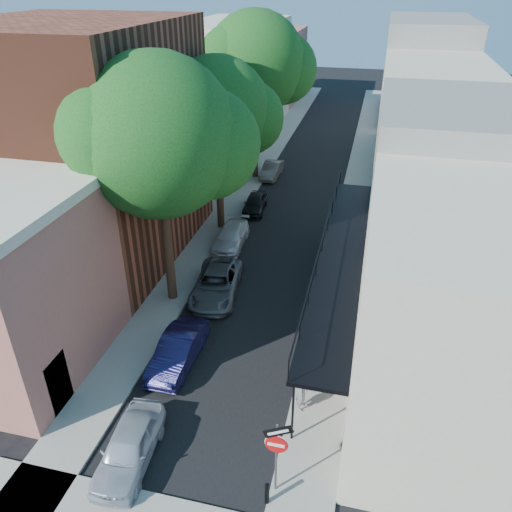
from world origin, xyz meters
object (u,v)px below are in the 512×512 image
Objects in this scene: sign_post at (277,447)px; parked_car_b at (178,351)px; bollard at (267,494)px; oak_near at (170,139)px; parked_car_a at (129,447)px; parked_car_e at (255,203)px; oak_mid at (225,113)px; parked_car_c at (216,284)px; parked_car_d at (231,236)px; pedestrian at (302,392)px; parked_car_f at (272,170)px; oak_far at (262,65)px.

sign_post reaches higher than parked_car_b.
oak_near reaches higher than bollard.
parked_car_e is at bearing 87.21° from parked_car_a.
parked_car_a is at bearing 173.97° from bollard.
oak_mid is 2.23× the size of parked_car_c.
parked_car_b is (-0.19, 4.76, 0.01)m from parked_car_a.
oak_mid is (-6.58, 17.26, 5.02)m from sign_post.
pedestrian is at bearing -64.57° from parked_car_d.
parked_car_c is 1.16× the size of parked_car_d.
pedestrian reaches higher than parked_car_a.
parked_car_e is at bearing 105.41° from sign_post.
sign_post is at bearing -54.91° from oak_near.
parked_car_a is at bearing -95.40° from parked_car_c.
bollard is at bearing -56.88° from oak_near.
parked_car_f is at bearing 88.35° from parked_car_e.
parked_car_b is (1.58, -12.48, -6.42)m from oak_mid.
pedestrian is (6.77, -5.84, -6.97)m from oak_near.
sign_post is 1.60m from bollard.
parked_car_a is 9.84m from parked_car_c.
oak_near is at bearing -99.41° from parked_car_e.
oak_near is 3.42× the size of parked_car_e.
oak_mid is 18.48m from parked_car_a.
sign_post is 11.13m from parked_car_c.
parked_car_e is at bearing 68.28° from oak_mid.
sign_post is 0.26× the size of oak_near.
pedestrian is at bearing 29.38° from parked_car_a.
parked_car_b reaches higher than parked_car_d.
sign_post reaches higher than parked_car_e.
sign_post is 27.80m from oak_far.
parked_car_a is 0.94× the size of parked_car_d.
oak_far reaches higher than parked_car_c.
parked_car_f is at bearing 86.29° from parked_car_c.
parked_car_d reaches higher than parked_car_e.
parked_car_c is 8.27m from pedestrian.
bollard is 0.17× the size of parked_car_c.
oak_near is 2.94× the size of parked_car_b.
oak_mid is 2.90× the size of parked_car_f.
parked_car_d reaches higher than bollard.
oak_far reaches higher than oak_mid.
oak_far reaches higher than bollard.
oak_far is at bearing -168.87° from parked_car_f.
parked_car_c is (-0.17, 9.84, 0.00)m from parked_car_a.
parked_car_f is (-0.95, 26.40, -0.06)m from parked_car_a.
parked_car_f is at bearing 15.11° from pedestrian.
sign_post is 27.08m from parked_car_f.
parked_car_b is at bearing 136.28° from sign_post.
oak_mid is (-6.42, 17.73, 6.54)m from bollard.
parked_car_f is at bearing 88.27° from parked_car_d.
bollard is 0.23× the size of parked_car_f.
sign_post is 19.14m from oak_mid.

